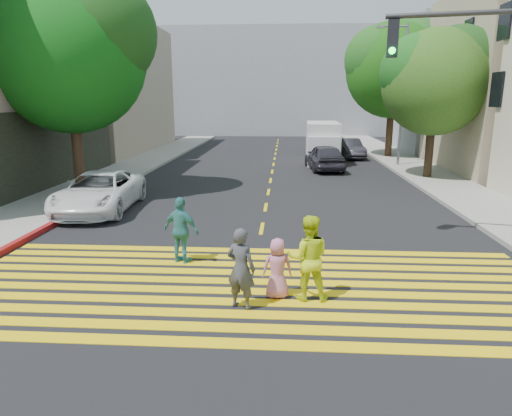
# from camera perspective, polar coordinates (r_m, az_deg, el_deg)

# --- Properties ---
(ground) EXTENTS (120.00, 120.00, 0.00)m
(ground) POSITION_cam_1_polar(r_m,az_deg,el_deg) (9.21, -1.20, -12.90)
(ground) COLOR black
(sidewalk_left) EXTENTS (3.00, 40.00, 0.15)m
(sidewalk_left) POSITION_cam_1_polar(r_m,az_deg,el_deg) (31.85, -13.30, 5.83)
(sidewalk_left) COLOR gray
(sidewalk_left) RESTS_ON ground
(sidewalk_right) EXTENTS (3.00, 60.00, 0.15)m
(sidewalk_right) POSITION_cam_1_polar(r_m,az_deg,el_deg) (24.83, 21.87, 3.16)
(sidewalk_right) COLOR gray
(sidewalk_right) RESTS_ON ground
(curb_red) EXTENTS (0.20, 8.00, 0.16)m
(curb_red) POSITION_cam_1_polar(r_m,az_deg,el_deg) (16.62, -23.77, -1.68)
(curb_red) COLOR maroon
(curb_red) RESTS_ON ground
(crosswalk) EXTENTS (13.40, 5.30, 0.01)m
(crosswalk) POSITION_cam_1_polar(r_m,az_deg,el_deg) (10.37, -0.61, -9.75)
(crosswalk) COLOR yellow
(crosswalk) RESTS_ON ground
(lane_line) EXTENTS (0.12, 34.40, 0.01)m
(lane_line) POSITION_cam_1_polar(r_m,az_deg,el_deg) (31.01, 2.27, 5.85)
(lane_line) COLOR yellow
(lane_line) RESTS_ON ground
(building_left_tan) EXTENTS (12.00, 16.00, 10.00)m
(building_left_tan) POSITION_cam_1_polar(r_m,az_deg,el_deg) (39.91, -21.82, 13.81)
(building_left_tan) COLOR tan
(building_left_tan) RESTS_ON ground
(building_right_grey) EXTENTS (10.00, 10.00, 10.00)m
(building_right_grey) POSITION_cam_1_polar(r_m,az_deg,el_deg) (40.82, 24.82, 13.51)
(building_right_grey) COLOR gray
(building_right_grey) RESTS_ON ground
(backdrop_block) EXTENTS (30.00, 8.00, 12.00)m
(backdrop_block) POSITION_cam_1_polar(r_m,az_deg,el_deg) (56.27, 2.98, 15.35)
(backdrop_block) COLOR gray
(backdrop_block) RESTS_ON ground
(tree_left) EXTENTS (7.62, 7.17, 9.14)m
(tree_left) POSITION_cam_1_polar(r_m,az_deg,el_deg) (21.42, -22.16, 18.04)
(tree_left) COLOR #4A3320
(tree_left) RESTS_ON ground
(tree_right_near) EXTENTS (6.23, 5.81, 7.68)m
(tree_right_near) POSITION_cam_1_polar(r_m,az_deg,el_deg) (25.36, 21.70, 15.02)
(tree_right_near) COLOR black
(tree_right_near) RESTS_ON ground
(tree_right_far) EXTENTS (7.28, 6.67, 9.48)m
(tree_right_far) POSITION_cam_1_polar(r_m,az_deg,el_deg) (34.24, 16.99, 16.75)
(tree_right_far) COLOR #4B2E1B
(tree_right_far) RESTS_ON ground
(pedestrian_man) EXTENTS (0.71, 0.60, 1.67)m
(pedestrian_man) POSITION_cam_1_polar(r_m,az_deg,el_deg) (9.09, -1.89, -7.56)
(pedestrian_man) COLOR #3E3F46
(pedestrian_man) RESTS_ON ground
(pedestrian_woman) EXTENTS (0.89, 0.69, 1.81)m
(pedestrian_woman) POSITION_cam_1_polar(r_m,az_deg,el_deg) (9.50, 6.54, -6.21)
(pedestrian_woman) COLOR #CEE51A
(pedestrian_woman) RESTS_ON ground
(pedestrian_child) EXTENTS (0.67, 0.47, 1.29)m
(pedestrian_child) POSITION_cam_1_polar(r_m,az_deg,el_deg) (9.62, 2.68, -7.53)
(pedestrian_child) COLOR #C56F8F
(pedestrian_child) RESTS_ON ground
(pedestrian_extra) EXTENTS (1.09, 0.77, 1.71)m
(pedestrian_extra) POSITION_cam_1_polar(r_m,az_deg,el_deg) (11.70, -9.31, -2.77)
(pedestrian_extra) COLOR teal
(pedestrian_extra) RESTS_ON ground
(white_sedan) EXTENTS (2.70, 5.35, 1.45)m
(white_sedan) POSITION_cam_1_polar(r_m,az_deg,el_deg) (18.01, -18.99, 1.93)
(white_sedan) COLOR white
(white_sedan) RESTS_ON ground
(dark_car_near) EXTENTS (2.34, 4.71, 1.54)m
(dark_car_near) POSITION_cam_1_polar(r_m,az_deg,el_deg) (27.38, 8.57, 6.32)
(dark_car_near) COLOR #27252E
(dark_car_near) RESTS_ON ground
(silver_car) EXTENTS (2.20, 4.33, 1.20)m
(silver_car) POSITION_cam_1_polar(r_m,az_deg,el_deg) (37.51, 7.78, 7.97)
(silver_car) COLOR gray
(silver_car) RESTS_ON ground
(dark_car_parked) EXTENTS (1.95, 4.30, 1.37)m
(dark_car_parked) POSITION_cam_1_polar(r_m,az_deg,el_deg) (33.42, 11.58, 7.31)
(dark_car_parked) COLOR black
(dark_car_parked) RESTS_ON ground
(white_van) EXTENTS (2.26, 5.59, 2.61)m
(white_van) POSITION_cam_1_polar(r_m,az_deg,el_deg) (30.74, 8.30, 7.97)
(white_van) COLOR silver
(white_van) RESTS_ON ground
(traffic_signal) EXTENTS (4.47, 1.09, 6.63)m
(traffic_signal) POSITION_cam_1_polar(r_m,az_deg,el_deg) (13.56, 29.29, 12.63)
(traffic_signal) COLOR black
(traffic_signal) RESTS_ON ground
(street_lamp) EXTENTS (1.90, 0.36, 8.41)m
(street_lamp) POSITION_cam_1_polar(r_m,az_deg,el_deg) (29.50, 17.60, 14.26)
(street_lamp) COLOR slate
(street_lamp) RESTS_ON ground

